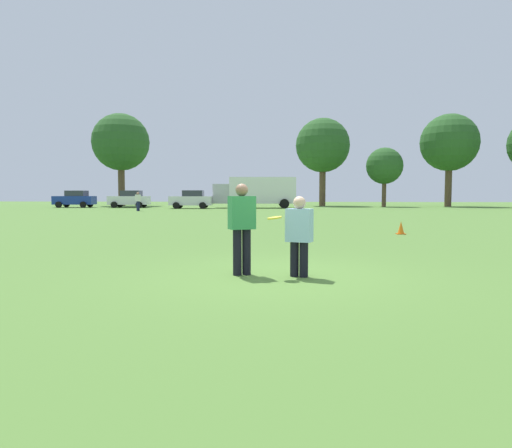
% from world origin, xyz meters
% --- Properties ---
extents(ground_plane, '(150.03, 150.03, 0.00)m').
position_xyz_m(ground_plane, '(0.00, 0.00, 0.00)').
color(ground_plane, '#517A33').
extents(player_thrower, '(0.54, 0.44, 1.69)m').
position_xyz_m(player_thrower, '(-0.62, 0.02, 0.96)').
color(player_thrower, black).
rests_on(player_thrower, ground).
extents(player_defender, '(0.52, 0.40, 1.46)m').
position_xyz_m(player_defender, '(0.43, -0.08, 0.81)').
color(player_defender, black).
rests_on(player_defender, ground).
extents(frisbee, '(0.27, 0.27, 0.07)m').
position_xyz_m(frisbee, '(-0.01, -0.13, 1.07)').
color(frisbee, yellow).
extents(traffic_cone, '(0.32, 0.32, 0.48)m').
position_xyz_m(traffic_cone, '(4.37, 8.99, 0.23)').
color(traffic_cone, '#D8590C').
rests_on(traffic_cone, ground).
extents(parked_car_near_left, '(4.31, 2.42, 1.82)m').
position_xyz_m(parked_car_near_left, '(-22.84, 39.63, 0.92)').
color(parked_car_near_left, navy).
rests_on(parked_car_near_left, ground).
extents(parked_car_mid_left, '(4.31, 2.42, 1.82)m').
position_xyz_m(parked_car_mid_left, '(-16.79, 39.54, 0.92)').
color(parked_car_mid_left, silver).
rests_on(parked_car_mid_left, ground).
extents(parked_car_center, '(4.31, 2.42, 1.82)m').
position_xyz_m(parked_car_center, '(-9.65, 37.31, 0.92)').
color(parked_car_center, silver).
rests_on(parked_car_center, ground).
extents(box_truck, '(8.64, 3.36, 3.18)m').
position_xyz_m(box_truck, '(-3.25, 39.57, 1.75)').
color(box_truck, white).
rests_on(box_truck, ground).
extents(bystander_sideline_watcher, '(0.42, 0.52, 1.64)m').
position_xyz_m(bystander_sideline_watcher, '(-12.88, 30.62, 0.93)').
color(bystander_sideline_watcher, '#1E234C').
rests_on(bystander_sideline_watcher, ground).
extents(tree_west_oak, '(6.88, 6.88, 11.19)m').
position_xyz_m(tree_west_oak, '(-20.34, 46.74, 7.69)').
color(tree_west_oak, brown).
rests_on(tree_west_oak, ground).
extents(tree_west_maple, '(6.47, 6.47, 10.52)m').
position_xyz_m(tree_west_maple, '(4.12, 47.85, 7.24)').
color(tree_west_maple, brown).
rests_on(tree_west_maple, ground).
extents(tree_center_elm, '(4.12, 4.12, 6.70)m').
position_xyz_m(tree_center_elm, '(10.89, 45.03, 4.61)').
color(tree_center_elm, brown).
rests_on(tree_center_elm, ground).
extents(tree_east_birch, '(6.54, 6.54, 10.63)m').
position_xyz_m(tree_east_birch, '(18.49, 46.57, 7.31)').
color(tree_east_birch, brown).
rests_on(tree_east_birch, ground).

